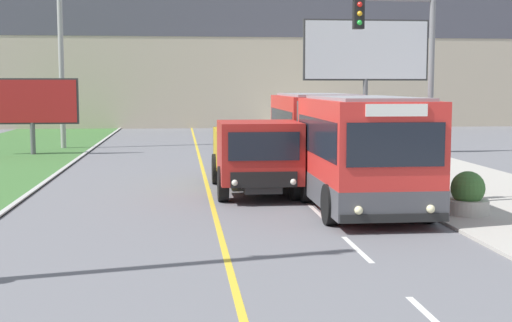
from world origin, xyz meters
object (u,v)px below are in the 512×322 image
(city_bus, at_px, (337,144))
(utility_pole_far, at_px, (61,37))
(traffic_light_mast, at_px, (409,68))
(billboard_large, at_px, (366,53))
(planter_round_second, at_px, (402,172))
(car_distant, at_px, (273,138))
(dump_truck, at_px, (256,156))
(planter_round_near, at_px, (468,196))
(billboard_small, at_px, (32,103))
(planter_round_far, at_px, (339,147))
(planter_round_third, at_px, (365,158))

(city_bus, distance_m, utility_pole_far, 21.20)
(traffic_light_mast, distance_m, billboard_large, 15.52)
(billboard_large, bearing_deg, traffic_light_mast, -100.45)
(planter_round_second, bearing_deg, car_distant, 99.76)
(planter_round_second, bearing_deg, traffic_light_mast, -105.63)
(utility_pole_far, xyz_separation_m, traffic_light_mast, (12.52, -20.15, -2.09))
(dump_truck, xyz_separation_m, utility_pole_far, (-8.60, 17.42, 4.76))
(planter_round_near, bearing_deg, billboard_small, 128.65)
(traffic_light_mast, relative_size, billboard_large, 0.93)
(billboard_large, relative_size, planter_round_far, 5.44)
(planter_round_second, bearing_deg, billboard_large, 80.93)
(utility_pole_far, bearing_deg, city_bus, -57.55)
(utility_pole_far, distance_m, billboard_large, 16.13)
(planter_round_near, bearing_deg, city_bus, 120.89)
(traffic_light_mast, height_order, planter_round_far, traffic_light_mast)
(utility_pole_far, distance_m, planter_round_second, 22.31)
(car_distant, bearing_deg, planter_round_third, -75.26)
(car_distant, relative_size, planter_round_third, 3.63)
(car_distant, relative_size, planter_round_second, 3.62)
(dump_truck, xyz_separation_m, traffic_light_mast, (3.92, -2.73, 2.67))
(billboard_small, bearing_deg, planter_round_far, -15.96)
(utility_pole_far, bearing_deg, planter_round_near, -57.85)
(city_bus, distance_m, car_distant, 14.37)
(billboard_small, distance_m, planter_round_second, 19.75)
(utility_pole_far, xyz_separation_m, planter_round_second, (13.39, -17.01, -5.37))
(city_bus, height_order, planter_round_third, city_bus)
(car_distant, height_order, planter_round_far, car_distant)
(planter_round_second, distance_m, planter_round_far, 9.39)
(city_bus, bearing_deg, car_distant, 90.47)
(car_distant, distance_m, traffic_light_mast, 17.35)
(utility_pole_far, relative_size, planter_round_near, 10.59)
(dump_truck, xyz_separation_m, planter_round_third, (4.82, 5.10, -0.62))
(dump_truck, bearing_deg, traffic_light_mast, -34.84)
(planter_round_near, relative_size, planter_round_second, 0.94)
(utility_pole_far, height_order, traffic_light_mast, utility_pole_far)
(car_distant, relative_size, billboard_large, 0.65)
(planter_round_second, height_order, planter_round_third, planter_round_second)
(planter_round_far, bearing_deg, dump_truck, -116.16)
(billboard_small, distance_m, planter_round_third, 16.92)
(utility_pole_far, bearing_deg, planter_round_second, -51.78)
(car_distant, relative_size, planter_round_near, 3.85)
(car_distant, distance_m, utility_pole_far, 12.61)
(car_distant, xyz_separation_m, planter_round_second, (2.38, -13.85, -0.09))
(car_distant, height_order, planter_round_second, car_distant)
(planter_round_third, bearing_deg, billboard_small, 148.46)
(traffic_light_mast, bearing_deg, car_distant, 95.06)
(dump_truck, bearing_deg, billboard_large, 61.72)
(billboard_small, height_order, planter_round_second, billboard_small)
(billboard_small, bearing_deg, utility_pole_far, 75.73)
(utility_pole_far, distance_m, planter_round_near, 26.20)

